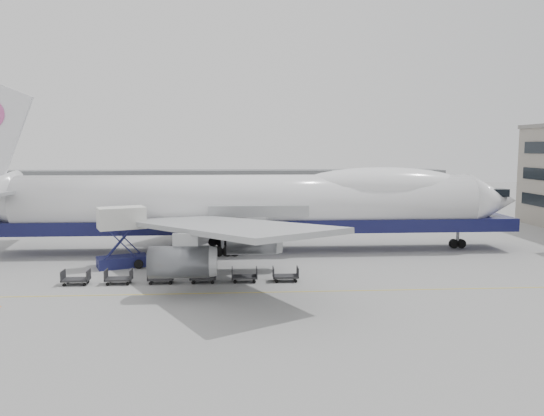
{
  "coord_description": "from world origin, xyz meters",
  "views": [
    {
      "loc": [
        -1.32,
        -49.01,
        12.02
      ],
      "look_at": [
        2.3,
        6.0,
        5.71
      ],
      "focal_mm": 35.0,
      "sensor_mm": 36.0,
      "label": 1
    }
  ],
  "objects": [
    {
      "name": "ground",
      "position": [
        0.0,
        0.0,
        0.0
      ],
      "size": [
        260.0,
        260.0,
        0.0
      ],
      "primitive_type": "plane",
      "color": "gray",
      "rests_on": "ground"
    },
    {
      "name": "apron_line",
      "position": [
        0.0,
        -6.0,
        0.01
      ],
      "size": [
        60.0,
        0.15,
        0.01
      ],
      "primitive_type": "cube",
      "color": "gold",
      "rests_on": "ground"
    },
    {
      "name": "hangar",
      "position": [
        -10.0,
        70.0,
        3.5
      ],
      "size": [
        110.0,
        8.0,
        7.0
      ],
      "primitive_type": "cube",
      "color": "slate",
      "rests_on": "ground"
    },
    {
      "name": "airliner",
      "position": [
        0.64,
        12.0,
        5.62
      ],
      "size": [
        67.0,
        55.3,
        19.98
      ],
      "color": "white",
      "rests_on": "ground"
    },
    {
      "name": "catering_truck",
      "position": [
        -12.96,
        4.52,
        3.44
      ],
      "size": [
        5.44,
        4.58,
        6.08
      ],
      "rotation": [
        0.0,
        0.0,
        0.38
      ],
      "color": "navy",
      "rests_on": "ground"
    },
    {
      "name": "dolly_0",
      "position": [
        -15.56,
        -2.41,
        0.53
      ],
      "size": [
        2.3,
        1.35,
        1.3
      ],
      "color": "#2D2D30",
      "rests_on": "ground"
    },
    {
      "name": "dolly_1",
      "position": [
        -11.86,
        -2.41,
        0.53
      ],
      "size": [
        2.3,
        1.35,
        1.3
      ],
      "color": "#2D2D30",
      "rests_on": "ground"
    },
    {
      "name": "dolly_2",
      "position": [
        -8.15,
        -2.41,
        0.53
      ],
      "size": [
        2.3,
        1.35,
        1.3
      ],
      "color": "#2D2D30",
      "rests_on": "ground"
    },
    {
      "name": "dolly_3",
      "position": [
        -4.44,
        -2.41,
        0.53
      ],
      "size": [
        2.3,
        1.35,
        1.3
      ],
      "color": "#2D2D30",
      "rests_on": "ground"
    },
    {
      "name": "dolly_4",
      "position": [
        -0.74,
        -2.41,
        0.53
      ],
      "size": [
        2.3,
        1.35,
        1.3
      ],
      "color": "#2D2D30",
      "rests_on": "ground"
    },
    {
      "name": "dolly_5",
      "position": [
        2.97,
        -2.41,
        0.53
      ],
      "size": [
        2.3,
        1.35,
        1.3
      ],
      "color": "#2D2D30",
      "rests_on": "ground"
    }
  ]
}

